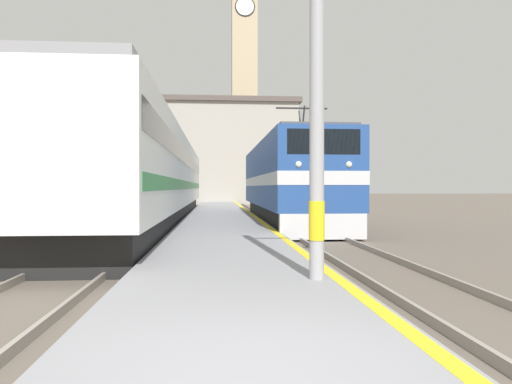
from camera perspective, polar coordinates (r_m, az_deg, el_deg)
The scene contains 9 objects.
ground_plane at distance 33.85m, azimuth -4.16°, elevation -2.38°, with size 200.00×200.00×0.00m, color #60564C.
platform at distance 28.85m, azimuth -4.07°, elevation -2.58°, with size 3.49×140.00×0.32m.
rail_track_near at distance 29.05m, azimuth 2.01°, elevation -2.80°, with size 2.83×140.00×0.16m.
rail_track_far at distance 28.99m, azimuth -10.12°, elevation -2.82°, with size 2.84×140.00×0.16m.
locomotive_train at distance 23.54m, azimuth 3.57°, elevation 1.16°, with size 2.92×16.19×4.85m.
passenger_train at distance 24.60m, azimuth -11.09°, elevation 1.75°, with size 2.92×31.49×4.20m.
catenary_mast at distance 8.01m, azimuth 7.61°, elevation 16.14°, with size 2.12×0.24×7.12m.
clock_tower at distance 67.12m, azimuth -1.35°, elevation 12.64°, with size 4.10×4.10×30.12m.
station_building at distance 52.54m, azimuth -7.17°, elevation 4.53°, with size 21.75×7.33×10.71m.
Camera 1 is at (-0.29, -3.81, 1.72)m, focal length 35.00 mm.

